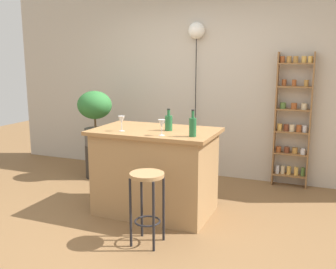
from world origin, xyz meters
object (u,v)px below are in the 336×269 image
object	(u,v)px
spice_shelf	(293,121)
wine_glass_left	(122,120)
potted_plant	(95,112)
bottle_spirits_clear	(169,122)
wine_glass_center	(162,124)
pendant_globe_light	(196,32)
bottle_wine_red	(193,126)
bar_stool	(147,192)
plant_stool	(97,161)

from	to	relation	value
spice_shelf	wine_glass_left	size ratio (longest dim) A/B	10.98
spice_shelf	potted_plant	bearing A→B (deg)	-166.26
bottle_spirits_clear	wine_glass_left	world-z (taller)	bottle_spirits_clear
wine_glass_center	pendant_globe_light	xyz separation A→B (m)	(-0.24, 1.82, 1.01)
potted_plant	wine_glass_center	bearing A→B (deg)	-36.81
wine_glass_center	bottle_wine_red	bearing A→B (deg)	12.17
bar_stool	spice_shelf	size ratio (longest dim) A/B	0.38
potted_plant	bottle_wine_red	bearing A→B (deg)	-30.39
potted_plant	pendant_globe_light	world-z (taller)	pendant_globe_light
spice_shelf	bottle_wine_red	size ratio (longest dim) A/B	6.63
bar_stool	potted_plant	size ratio (longest dim) A/B	0.88
wine_glass_left	plant_stool	bearing A→B (deg)	133.72
wine_glass_left	wine_glass_center	distance (m)	0.50
bar_stool	bottle_spirits_clear	distance (m)	0.92
bottle_spirits_clear	pendant_globe_light	size ratio (longest dim) A/B	0.11
potted_plant	bottle_spirits_clear	distance (m)	1.71
wine_glass_center	plant_stool	bearing A→B (deg)	143.19
bottle_wine_red	bottle_spirits_clear	world-z (taller)	bottle_wine_red
spice_shelf	plant_stool	distance (m)	2.81
potted_plant	plant_stool	bearing A→B (deg)	0.00
plant_stool	bottle_spirits_clear	distance (m)	1.89
pendant_globe_light	plant_stool	bearing A→B (deg)	-152.27
bottle_spirits_clear	pendant_globe_light	distance (m)	1.86
plant_stool	wine_glass_center	xyz separation A→B (m)	(1.52, -1.14, 0.82)
bar_stool	potted_plant	bearing A→B (deg)	134.43
spice_shelf	pendant_globe_light	world-z (taller)	pendant_globe_light
bar_stool	bottle_wine_red	xyz separation A→B (m)	(0.26, 0.53, 0.54)
plant_stool	bottle_wine_red	size ratio (longest dim) A/B	1.78
bottle_spirits_clear	pendant_globe_light	xyz separation A→B (m)	(-0.20, 1.53, 1.04)
bottle_spirits_clear	wine_glass_left	distance (m)	0.51
bar_stool	bottle_wine_red	bearing A→B (deg)	64.33
bar_stool	bottle_spirits_clear	size ratio (longest dim) A/B	2.91
spice_shelf	wine_glass_left	world-z (taller)	spice_shelf
bar_stool	bottle_spirits_clear	bearing A→B (deg)	96.89
potted_plant	pendant_globe_light	bearing A→B (deg)	27.73
spice_shelf	plant_stool	world-z (taller)	spice_shelf
bar_stool	plant_stool	xyz separation A→B (m)	(-1.57, 1.61, -0.27)
plant_stool	pendant_globe_light	xyz separation A→B (m)	(1.29, 0.68, 1.84)
pendant_globe_light	potted_plant	bearing A→B (deg)	-152.27
spice_shelf	bottle_spirits_clear	world-z (taller)	spice_shelf
bar_stool	wine_glass_left	xyz separation A→B (m)	(-0.54, 0.53, 0.56)
spice_shelf	potted_plant	size ratio (longest dim) A/B	2.30
bottle_wine_red	bottle_spirits_clear	xyz separation A→B (m)	(-0.35, 0.22, -0.01)
wine_glass_center	potted_plant	bearing A→B (deg)	143.19
spice_shelf	wine_glass_center	distance (m)	2.12
bar_stool	bottle_wine_red	world-z (taller)	bottle_wine_red
potted_plant	wine_glass_left	world-z (taller)	potted_plant
bottle_wine_red	spice_shelf	bearing A→B (deg)	64.49
potted_plant	wine_glass_center	world-z (taller)	potted_plant
spice_shelf	plant_stool	size ratio (longest dim) A/B	3.72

